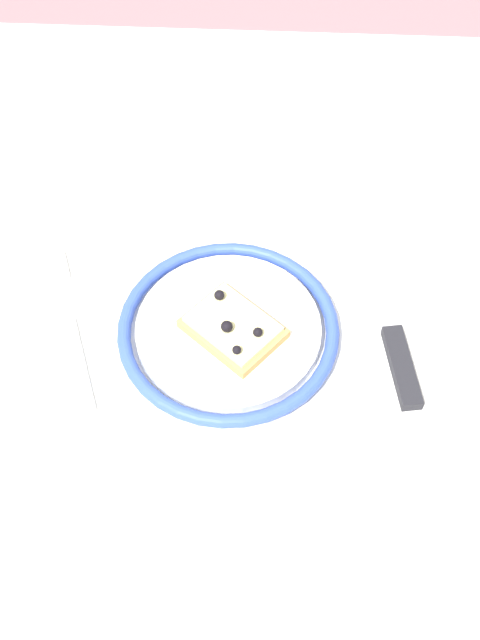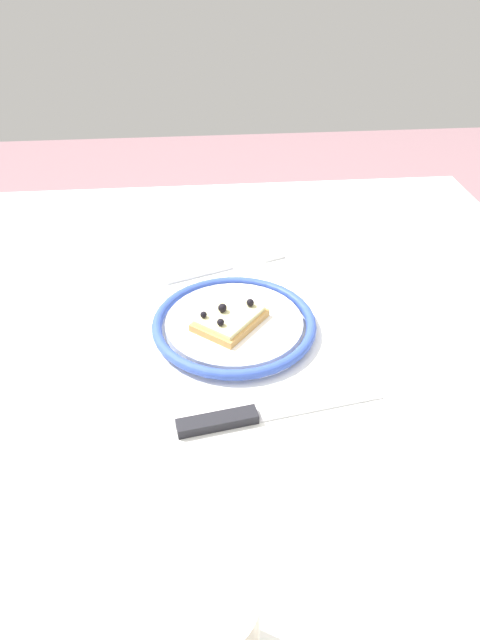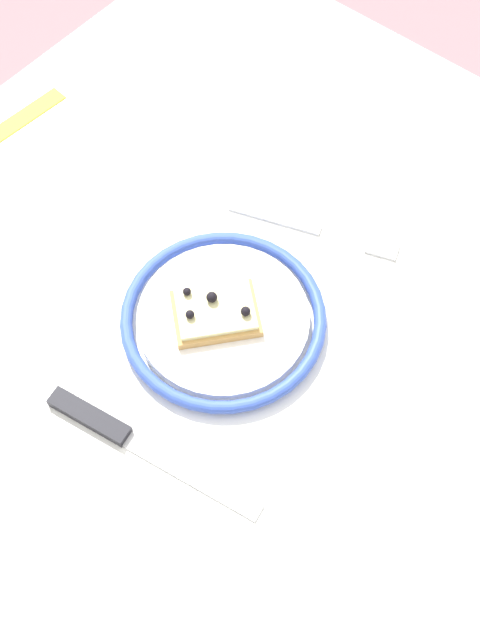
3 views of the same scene
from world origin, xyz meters
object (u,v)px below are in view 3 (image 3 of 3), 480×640
object	(u,v)px
pizza_slice_near	(215,312)
fork	(314,230)
plate	(223,318)
dining_table	(218,397)
knife	(117,432)

from	to	relation	value
pizza_slice_near	fork	distance (m)	0.17
plate	pizza_slice_near	distance (m)	0.02
plate	fork	bearing A→B (deg)	179.15
dining_table	plate	xyz separation A→B (m)	(-0.05, -0.03, 0.08)
dining_table	knife	bearing A→B (deg)	-14.00
dining_table	plate	size ratio (longest dim) A/B	4.90
pizza_slice_near	knife	bearing A→B (deg)	2.17
dining_table	knife	size ratio (longest dim) A/B	4.50
pizza_slice_near	knife	xyz separation A→B (m)	(0.16, 0.01, -0.02)
knife	pizza_slice_near	bearing A→B (deg)	-177.83
fork	knife	bearing A→B (deg)	-0.45
dining_table	knife	distance (m)	0.14
knife	plate	bearing A→B (deg)	179.93
dining_table	plate	world-z (taller)	plate
pizza_slice_near	plate	bearing A→B (deg)	128.89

